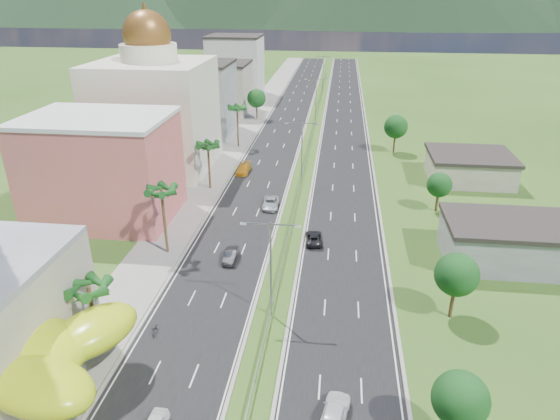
% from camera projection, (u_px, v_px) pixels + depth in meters
% --- Properties ---
extents(ground, '(500.00, 500.00, 0.00)m').
position_uv_depth(ground, '(256.00, 381.00, 44.47)').
color(ground, '#2D5119').
rests_on(ground, ground).
extents(road_left, '(11.00, 260.00, 0.04)m').
position_uv_depth(road_left, '(285.00, 125.00, 126.80)').
color(road_left, black).
rests_on(road_left, ground).
extents(road_right, '(11.00, 260.00, 0.04)m').
position_uv_depth(road_right, '(344.00, 127.00, 125.16)').
color(road_right, black).
rests_on(road_right, ground).
extents(sidewalk_left, '(7.00, 260.00, 0.12)m').
position_uv_depth(sidewalk_left, '(248.00, 124.00, 127.82)').
color(sidewalk_left, gray).
rests_on(sidewalk_left, ground).
extents(median_guardrail, '(0.10, 216.06, 0.76)m').
position_uv_depth(median_guardrail, '(310.00, 144.00, 109.42)').
color(median_guardrail, gray).
rests_on(median_guardrail, ground).
extents(streetlight_median_b, '(6.04, 0.25, 11.00)m').
position_uv_depth(streetlight_median_b, '(271.00, 260.00, 50.76)').
color(streetlight_median_b, gray).
rests_on(streetlight_median_b, ground).
extents(streetlight_median_c, '(6.04, 0.25, 11.00)m').
position_uv_depth(streetlight_median_c, '(302.00, 146.00, 86.99)').
color(streetlight_median_c, gray).
rests_on(streetlight_median_c, ground).
extents(streetlight_median_d, '(6.04, 0.25, 11.00)m').
position_uv_depth(streetlight_median_d, '(316.00, 95.00, 127.75)').
color(streetlight_median_d, gray).
rests_on(streetlight_median_d, ground).
extents(streetlight_median_e, '(6.04, 0.25, 11.00)m').
position_uv_depth(streetlight_median_e, '(323.00, 69.00, 168.51)').
color(streetlight_median_e, gray).
rests_on(streetlight_median_e, ground).
extents(lime_canopy, '(18.00, 15.00, 7.40)m').
position_uv_depth(lime_canopy, '(7.00, 349.00, 40.99)').
color(lime_canopy, '#BED815').
rests_on(lime_canopy, ground).
extents(pink_shophouse, '(20.00, 15.00, 15.00)m').
position_uv_depth(pink_shophouse, '(103.00, 170.00, 73.45)').
color(pink_shophouse, '#D66457').
rests_on(pink_shophouse, ground).
extents(domed_building, '(20.00, 20.00, 28.70)m').
position_uv_depth(domed_building, '(155.00, 109.00, 92.70)').
color(domed_building, beige).
rests_on(domed_building, ground).
extents(midrise_grey, '(16.00, 15.00, 16.00)m').
position_uv_depth(midrise_grey, '(197.00, 100.00, 116.61)').
color(midrise_grey, gray).
rests_on(midrise_grey, ground).
extents(midrise_beige, '(16.00, 15.00, 13.00)m').
position_uv_depth(midrise_beige, '(219.00, 89.00, 137.15)').
color(midrise_beige, '#A09A83').
rests_on(midrise_beige, ground).
extents(midrise_white, '(16.00, 15.00, 18.00)m').
position_uv_depth(midrise_white, '(236.00, 67.00, 156.96)').
color(midrise_white, silver).
rests_on(midrise_white, ground).
extents(shed_near, '(15.00, 10.00, 5.00)m').
position_uv_depth(shed_near, '(506.00, 244.00, 63.02)').
color(shed_near, gray).
rests_on(shed_near, ground).
extents(shed_far, '(14.00, 12.00, 4.40)m').
position_uv_depth(shed_far, '(469.00, 168.00, 90.10)').
color(shed_far, '#A09A83').
rests_on(shed_far, ground).
extents(palm_tree_b, '(3.60, 3.60, 8.10)m').
position_uv_depth(palm_tree_b, '(89.00, 291.00, 45.08)').
color(palm_tree_b, '#47301C').
rests_on(palm_tree_b, ground).
extents(palm_tree_c, '(3.60, 3.60, 9.60)m').
position_uv_depth(palm_tree_c, '(162.00, 193.00, 62.61)').
color(palm_tree_c, '#47301C').
rests_on(palm_tree_c, ground).
extents(palm_tree_d, '(3.60, 3.60, 8.60)m').
position_uv_depth(palm_tree_d, '(208.00, 147.00, 83.83)').
color(palm_tree_d, '#47301C').
rests_on(palm_tree_d, ground).
extents(palm_tree_e, '(3.60, 3.60, 9.40)m').
position_uv_depth(palm_tree_e, '(237.00, 109.00, 106.16)').
color(palm_tree_e, '#47301C').
rests_on(palm_tree_e, ground).
extents(leafy_tree_lfar, '(4.90, 4.90, 8.05)m').
position_uv_depth(leafy_tree_lfar, '(256.00, 98.00, 129.93)').
color(leafy_tree_lfar, '#47301C').
rests_on(leafy_tree_lfar, ground).
extents(leafy_tree_ra, '(4.20, 4.20, 6.90)m').
position_uv_depth(leafy_tree_ra, '(460.00, 399.00, 36.23)').
color(leafy_tree_ra, '#47301C').
rests_on(leafy_tree_ra, ground).
extents(leafy_tree_rb, '(4.55, 4.55, 7.47)m').
position_uv_depth(leafy_tree_rb, '(457.00, 275.00, 51.14)').
color(leafy_tree_rb, '#47301C').
rests_on(leafy_tree_rb, ground).
extents(leafy_tree_rc, '(3.85, 3.85, 6.33)m').
position_uv_depth(leafy_tree_rc, '(439.00, 185.00, 76.50)').
color(leafy_tree_rc, '#47301C').
rests_on(leafy_tree_rc, ground).
extents(leafy_tree_rd, '(4.90, 4.90, 8.05)m').
position_uv_depth(leafy_tree_rd, '(396.00, 127.00, 103.61)').
color(leafy_tree_rd, '#47301C').
rests_on(leafy_tree_rd, ground).
extents(mountain_ridge, '(860.00, 140.00, 90.00)m').
position_uv_depth(mountain_ridge, '(404.00, 26.00, 445.49)').
color(mountain_ridge, black).
rests_on(mountain_ridge, ground).
extents(car_dark_left, '(1.58, 4.34, 1.42)m').
position_uv_depth(car_dark_left, '(231.00, 255.00, 63.83)').
color(car_dark_left, black).
rests_on(car_dark_left, road_left).
extents(car_silver_mid_left, '(2.60, 5.28, 1.44)m').
position_uv_depth(car_silver_mid_left, '(271.00, 203.00, 79.21)').
color(car_silver_mid_left, '#B0B4B8').
rests_on(car_silver_mid_left, road_left).
extents(car_yellow_far_left, '(2.29, 5.45, 1.57)m').
position_uv_depth(car_yellow_far_left, '(243.00, 169.00, 93.92)').
color(car_yellow_far_left, orange).
rests_on(car_yellow_far_left, road_left).
extents(car_white_near_right, '(2.87, 5.37, 1.74)m').
position_uv_depth(car_white_near_right, '(335.00, 413.00, 40.00)').
color(car_white_near_right, white).
rests_on(car_white_near_right, road_right).
extents(car_dark_far_right, '(2.63, 4.92, 1.31)m').
position_uv_depth(car_dark_far_right, '(314.00, 238.00, 68.38)').
color(car_dark_far_right, black).
rests_on(car_dark_far_right, road_right).
extents(motorcycle, '(0.73, 1.84, 1.15)m').
position_uv_depth(motorcycle, '(155.00, 328.00, 50.43)').
color(motorcycle, black).
rests_on(motorcycle, road_left).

